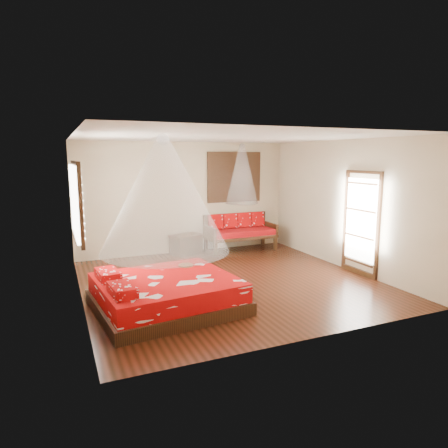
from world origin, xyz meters
The scene contains 10 objects.
room centered at (0.00, 0.00, 1.40)m, with size 5.54×5.54×2.84m.
bed centered at (-1.52, -0.89, 0.25)m, with size 2.40×2.21×0.65m.
daybed centered at (1.35, 2.38, 0.52)m, with size 1.82×0.81×0.95m.
storage_chest centered at (-0.10, 2.45, 0.26)m, with size 0.86×0.74×0.50m.
shutter_panel centered at (1.35, 2.72, 1.90)m, with size 1.52×0.06×1.32m.
window_left centered at (-2.71, 0.20, 1.70)m, with size 0.10×1.74×1.34m.
glazed_door centered at (2.72, -0.60, 1.07)m, with size 0.08×1.02×2.16m.
wine_tray centered at (-0.99, -0.31, 0.56)m, with size 0.27×0.27×0.22m.
mosquito_net_main centered at (-1.50, -0.88, 1.85)m, with size 2.04×2.04×1.80m, color white.
mosquito_net_daybed centered at (1.35, 2.25, 2.00)m, with size 0.83×0.83×1.50m, color white.
Camera 1 is at (-3.08, -6.95, 2.45)m, focal length 32.00 mm.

